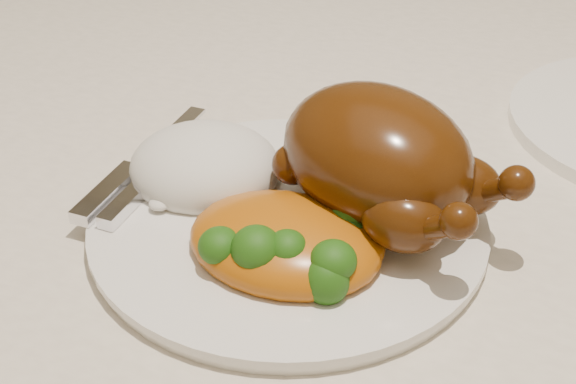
% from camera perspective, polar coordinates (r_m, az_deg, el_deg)
% --- Properties ---
extents(dining_table, '(1.60, 0.90, 0.76)m').
position_cam_1_polar(dining_table, '(0.72, 5.81, -2.25)').
color(dining_table, brown).
rests_on(dining_table, floor).
extents(tablecloth, '(1.73, 1.03, 0.18)m').
position_cam_1_polar(tablecloth, '(0.68, 6.17, 2.75)').
color(tablecloth, '#F0E3CF').
rests_on(tablecloth, dining_table).
extents(dinner_plate, '(0.30, 0.30, 0.01)m').
position_cam_1_polar(dinner_plate, '(0.53, 0.00, -2.28)').
color(dinner_plate, white).
rests_on(dinner_plate, tablecloth).
extents(roast_chicken, '(0.18, 0.15, 0.09)m').
position_cam_1_polar(roast_chicken, '(0.51, 6.61, 2.38)').
color(roast_chicken, '#4D2808').
rests_on(roast_chicken, dinner_plate).
extents(rice_mound, '(0.13, 0.12, 0.06)m').
position_cam_1_polar(rice_mound, '(0.56, -5.91, 1.74)').
color(rice_mound, white).
rests_on(rice_mound, dinner_plate).
extents(mac_and_cheese, '(0.12, 0.10, 0.05)m').
position_cam_1_polar(mac_and_cheese, '(0.49, 0.47, -3.69)').
color(mac_and_cheese, '#B4500B').
rests_on(mac_and_cheese, dinner_plate).
extents(cutlery, '(0.03, 0.17, 0.01)m').
position_cam_1_polar(cutlery, '(0.57, -10.59, 1.09)').
color(cutlery, silver).
rests_on(cutlery, dinner_plate).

